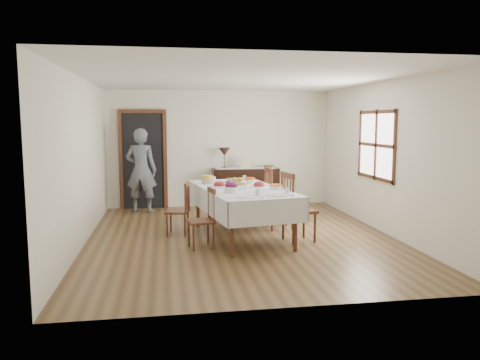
{
  "coord_description": "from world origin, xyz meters",
  "views": [
    {
      "loc": [
        -1.22,
        -7.5,
        1.92
      ],
      "look_at": [
        0.0,
        0.1,
        0.95
      ],
      "focal_mm": 35.0,
      "sensor_mm": 36.0,
      "label": 1
    }
  ],
  "objects": [
    {
      "name": "ground",
      "position": [
        0.0,
        0.0,
        0.0
      ],
      "size": [
        6.0,
        6.0,
        0.0
      ],
      "primitive_type": "plane",
      "color": "brown"
    },
    {
      "name": "chair_right_far",
      "position": [
        0.73,
        0.53,
        0.56
      ],
      "size": [
        0.48,
        0.48,
        1.11
      ],
      "rotation": [
        0.0,
        0.0,
        1.61
      ],
      "color": "#562C1A",
      "rests_on": "ground"
    },
    {
      "name": "setting_right",
      "position": [
        0.47,
        -0.86,
        0.86
      ],
      "size": [
        0.44,
        0.31,
        0.1
      ],
      "color": "white",
      "rests_on": "dining_table"
    },
    {
      "name": "butter_dish",
      "position": [
        -0.04,
        -0.23,
        0.87
      ],
      "size": [
        0.15,
        0.11,
        0.07
      ],
      "color": "white",
      "rests_on": "dining_table"
    },
    {
      "name": "room_shell",
      "position": [
        -0.15,
        0.42,
        1.64
      ],
      "size": [
        5.02,
        6.02,
        2.65
      ],
      "color": "white",
      "rests_on": "ground"
    },
    {
      "name": "runner",
      "position": [
        0.54,
        2.68,
        0.88
      ],
      "size": [
        1.3,
        0.35,
        0.01
      ],
      "color": "silver",
      "rests_on": "sideboard"
    },
    {
      "name": "beet_bowl",
      "position": [
        -0.23,
        -0.48,
        0.91
      ],
      "size": [
        0.22,
        0.22,
        0.17
      ],
      "color": "white",
      "rests_on": "dining_table"
    },
    {
      "name": "pineapple_bowl",
      "position": [
        -0.5,
        0.58,
        0.9
      ],
      "size": [
        0.22,
        0.22,
        0.14
      ],
      "color": "tan",
      "rests_on": "dining_table"
    },
    {
      "name": "glass_far_b",
      "position": [
        0.2,
        0.86,
        0.89
      ],
      "size": [
        0.06,
        0.06,
        0.1
      ],
      "color": "silver",
      "rests_on": "dining_table"
    },
    {
      "name": "picture_frame",
      "position": [
        0.55,
        2.64,
        1.02
      ],
      "size": [
        0.22,
        0.08,
        0.28
      ],
      "color": "beige",
      "rests_on": "sideboard"
    },
    {
      "name": "deco_bowl",
      "position": [
        1.08,
        2.75,
        0.91
      ],
      "size": [
        0.2,
        0.2,
        0.06
      ],
      "color": "#562C1A",
      "rests_on": "sideboard"
    },
    {
      "name": "ham_platter_a",
      "position": [
        -0.34,
        0.19,
        0.86
      ],
      "size": [
        0.32,
        0.32,
        0.11
      ],
      "color": "white",
      "rests_on": "dining_table"
    },
    {
      "name": "casserole_dish",
      "position": [
        0.52,
        -0.27,
        0.87
      ],
      "size": [
        0.22,
        0.22,
        0.08
      ],
      "color": "white",
      "rests_on": "dining_table"
    },
    {
      "name": "setting_left",
      "position": [
        0.01,
        -0.93,
        0.86
      ],
      "size": [
        0.44,
        0.31,
        0.1
      ],
      "color": "white",
      "rests_on": "dining_table"
    },
    {
      "name": "sideboard",
      "position": [
        0.54,
        2.72,
        0.44
      ],
      "size": [
        1.47,
        0.53,
        0.88
      ],
      "color": "black",
      "rests_on": "ground"
    },
    {
      "name": "glass_far_a",
      "position": [
        -0.37,
        0.74,
        0.89
      ],
      "size": [
        0.06,
        0.06,
        0.1
      ],
      "color": "silver",
      "rests_on": "dining_table"
    },
    {
      "name": "chair_right_near",
      "position": [
        0.82,
        -0.4,
        0.57
      ],
      "size": [
        0.54,
        0.54,
        1.12
      ],
      "rotation": [
        0.0,
        0.0,
        1.76
      ],
      "color": "#562C1A",
      "rests_on": "ground"
    },
    {
      "name": "chair_left_far",
      "position": [
        -0.99,
        0.35,
        0.45
      ],
      "size": [
        0.45,
        0.45,
        0.9
      ],
      "rotation": [
        0.0,
        0.0,
        -1.79
      ],
      "color": "#562C1A",
      "rests_on": "ground"
    },
    {
      "name": "person",
      "position": [
        -1.73,
        2.51,
        0.95
      ],
      "size": [
        0.66,
        0.5,
        1.9
      ],
      "primitive_type": "imported",
      "rotation": [
        0.0,
        0.0,
        2.91
      ],
      "color": "slate",
      "rests_on": "ground"
    },
    {
      "name": "carrot_bowl",
      "position": [
        0.25,
        0.57,
        0.88
      ],
      "size": [
        0.24,
        0.24,
        0.09
      ],
      "color": "white",
      "rests_on": "dining_table"
    },
    {
      "name": "dining_table",
      "position": [
        0.0,
        -0.03,
        0.74
      ],
      "size": [
        1.62,
        2.6,
        0.84
      ],
      "rotation": [
        0.0,
        0.0,
        0.17
      ],
      "color": "silver",
      "rests_on": "ground"
    },
    {
      "name": "table_lamp",
      "position": [
        0.08,
        2.75,
        1.24
      ],
      "size": [
        0.26,
        0.26,
        0.46
      ],
      "color": "brown",
      "rests_on": "sideboard"
    },
    {
      "name": "bread_basket",
      "position": [
        -0.06,
        -0.04,
        0.91
      ],
      "size": [
        0.29,
        0.29,
        0.17
      ],
      "color": "olive",
      "rests_on": "dining_table"
    },
    {
      "name": "ham_platter_b",
      "position": [
        0.31,
        0.05,
        0.86
      ],
      "size": [
        0.32,
        0.32,
        0.11
      ],
      "color": "white",
      "rests_on": "dining_table"
    },
    {
      "name": "egg_basket",
      "position": [
        -0.09,
        0.41,
        0.87
      ],
      "size": [
        0.24,
        0.24,
        0.11
      ],
      "color": "black",
      "rests_on": "dining_table"
    },
    {
      "name": "chair_left_near",
      "position": [
        -0.66,
        -0.53,
        0.46
      ],
      "size": [
        0.44,
        0.44,
        0.92
      ],
      "rotation": [
        0.0,
        0.0,
        -1.39
      ],
      "color": "#562C1A",
      "rests_on": "ground"
    }
  ]
}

